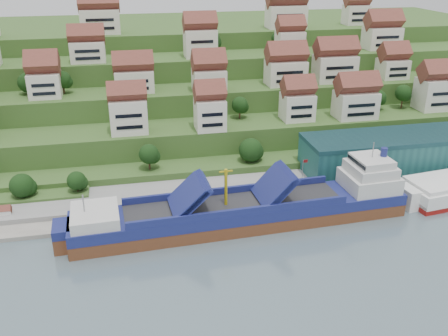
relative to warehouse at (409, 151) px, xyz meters
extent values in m
plane|color=slate|center=(-52.00, -17.00, -7.20)|extent=(300.00, 300.00, 0.00)
cube|color=gray|center=(-32.00, -2.00, -6.10)|extent=(180.00, 14.00, 2.20)
cube|color=#2D4C1E|center=(-52.00, 69.00, -5.20)|extent=(260.00, 128.00, 4.00)
cube|color=#2D4C1E|center=(-52.00, 74.00, -1.70)|extent=(260.00, 118.00, 11.00)
cube|color=#2D4C1E|center=(-52.00, 82.00, 1.80)|extent=(260.00, 102.00, 18.00)
cube|color=#2D4C1E|center=(-52.00, 90.00, 5.30)|extent=(260.00, 86.00, 25.00)
cube|color=#2D4C1E|center=(-52.00, 99.00, 8.30)|extent=(260.00, 68.00, 31.00)
cube|color=silver|center=(-75.97, 20.57, 8.63)|extent=(10.26, 7.03, 9.66)
cube|color=silver|center=(-53.07, 18.79, 8.23)|extent=(8.40, 7.62, 8.87)
cube|color=silver|center=(-25.52, 22.19, 7.80)|extent=(9.29, 7.73, 8.00)
cube|color=silver|center=(-7.35, 20.50, 7.83)|extent=(12.32, 8.26, 8.06)
cube|color=silver|center=(22.63, 23.48, 8.77)|extent=(13.19, 8.31, 9.94)
cube|color=silver|center=(-99.58, 38.60, 14.44)|extent=(9.25, 8.98, 7.28)
cube|color=silver|center=(-73.24, 38.93, 14.15)|extent=(11.86, 7.90, 6.71)
cube|color=silver|center=(-50.38, 34.75, 14.20)|extent=(9.88, 8.56, 6.80)
cube|color=silver|center=(-24.43, 37.74, 14.71)|extent=(12.51, 8.36, 7.81)
cube|color=silver|center=(-6.94, 38.70, 15.13)|extent=(13.48, 8.18, 8.65)
cube|color=silver|center=(14.58, 39.17, 14.00)|extent=(9.21, 8.04, 6.40)
cube|color=silver|center=(-86.99, 53.04, 21.13)|extent=(11.05, 7.30, 6.67)
cube|color=silver|center=(-49.80, 53.93, 22.40)|extent=(10.70, 7.79, 9.19)
cube|color=silver|center=(-18.67, 51.55, 21.80)|extent=(9.17, 7.14, 8.00)
cube|color=silver|center=(18.03, 55.06, 21.72)|extent=(12.53, 8.47, 7.85)
cube|color=silver|center=(-82.72, 72.80, 28.02)|extent=(13.71, 7.51, 8.44)
cube|color=silver|center=(-13.21, 73.12, 28.00)|extent=(14.50, 8.73, 8.39)
cube|color=silver|center=(17.33, 76.45, 27.57)|extent=(9.39, 7.05, 7.54)
ellipsoid|color=#183913|center=(-43.38, 9.11, 0.16)|extent=(6.69, 6.69, 6.69)
ellipsoid|color=#183913|center=(-71.57, 9.29, 1.27)|extent=(5.41, 5.41, 5.41)
ellipsoid|color=#183913|center=(3.46, 26.11, 7.86)|extent=(4.74, 4.74, 4.74)
ellipsoid|color=#183913|center=(11.93, 26.11, 9.00)|extent=(5.27, 5.27, 5.27)
ellipsoid|color=#183913|center=(-42.37, 26.66, 8.13)|extent=(5.03, 5.03, 5.03)
ellipsoid|color=#183913|center=(-10.65, 42.83, 16.06)|extent=(4.17, 4.17, 4.17)
ellipsoid|color=#183913|center=(-105.11, 42.38, 14.40)|extent=(6.02, 6.02, 6.02)
ellipsoid|color=#183913|center=(-94.72, 40.97, 15.15)|extent=(5.21, 5.21, 5.21)
ellipsoid|color=#183913|center=(-46.37, 56.21, 23.11)|extent=(7.72, 7.72, 7.72)
ellipsoid|color=#183913|center=(-20.52, 58.94, 22.38)|extent=(5.02, 5.02, 5.02)
ellipsoid|color=#183913|center=(-13.50, 56.97, 21.19)|extent=(5.33, 5.33, 5.33)
ellipsoid|color=#183913|center=(-103.17, 2.00, -1.60)|extent=(6.03, 6.03, 6.03)
ellipsoid|color=#183913|center=(-90.21, 2.00, -1.52)|extent=(4.79, 4.79, 4.79)
cube|color=#205858|center=(0.00, 0.00, 0.00)|extent=(60.00, 15.00, 10.00)
cylinder|color=gray|center=(-34.00, -7.00, -1.00)|extent=(0.16, 0.16, 8.00)
cube|color=maroon|center=(-33.40, -7.00, 2.60)|extent=(1.20, 0.05, 0.80)
cube|color=white|center=(-106.00, -5.50, -5.10)|extent=(2.40, 2.20, 2.20)
cube|color=brown|center=(-52.32, -17.94, -6.20)|extent=(77.95, 15.24, 4.97)
cube|color=navy|center=(-52.32, -17.94, -2.93)|extent=(77.95, 15.35, 2.58)
cube|color=silver|center=(-85.08, -19.35, -0.44)|extent=(10.41, 11.74, 2.58)
cube|color=#262628|center=(-54.30, -18.03, -1.64)|extent=(50.07, 12.26, 0.30)
cube|color=navy|center=(-65.23, -18.49, 1.74)|extent=(7.91, 11.28, 6.87)
cube|color=navy|center=(-45.37, -17.64, 1.74)|extent=(7.53, 11.26, 7.26)
cylinder|color=gold|center=(-56.29, -18.11, 2.74)|extent=(0.72, 0.72, 8.94)
cube|color=silver|center=(-20.55, -16.58, 0.25)|extent=(12.40, 11.83, 3.97)
cube|color=silver|center=(-20.55, -16.58, 3.43)|extent=(10.36, 10.55, 2.48)
cube|color=silver|center=(-20.55, -16.58, 5.52)|extent=(8.33, 9.28, 1.79)
cylinder|color=navy|center=(-17.57, -16.45, 7.41)|extent=(1.66, 1.66, 2.19)
camera|label=1|loc=(-77.34, -116.04, 51.32)|focal=40.00mm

